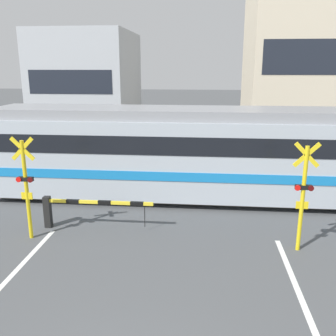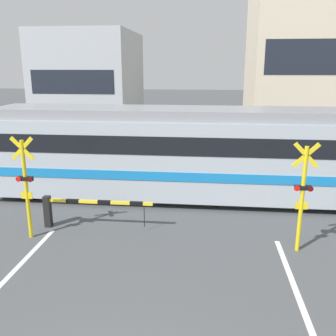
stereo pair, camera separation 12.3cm
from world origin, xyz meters
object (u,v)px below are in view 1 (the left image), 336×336
(crossing_barrier_far, at_px, (239,164))
(crossing_barrier_near, at_px, (74,207))
(pedestrian, at_px, (185,142))
(crossing_signal_left, at_px, (26,184))
(crossing_signal_right, at_px, (303,192))
(commuter_train, at_px, (199,152))

(crossing_barrier_far, bearing_deg, crossing_barrier_near, -133.28)
(crossing_barrier_near, distance_m, pedestrian, 9.26)
(crossing_barrier_far, height_order, pedestrian, pedestrian)
(crossing_signal_left, bearing_deg, crossing_barrier_near, 36.94)
(crossing_barrier_far, relative_size, crossing_signal_right, 1.13)
(crossing_signal_right, relative_size, pedestrian, 1.68)
(commuter_train, distance_m, crossing_barrier_far, 3.44)
(crossing_barrier_far, relative_size, pedestrian, 1.91)
(crossing_signal_right, bearing_deg, crossing_signal_left, 180.00)
(crossing_signal_left, xyz_separation_m, crossing_signal_right, (7.64, 0.00, 0.00))
(crossing_barrier_far, bearing_deg, crossing_signal_left, -134.66)
(crossing_barrier_far, relative_size, crossing_signal_left, 1.13)
(crossing_signal_right, bearing_deg, pedestrian, 110.86)
(crossing_signal_right, xyz_separation_m, pedestrian, (-3.65, 9.58, -0.62))
(crossing_signal_right, height_order, pedestrian, crossing_signal_right)
(crossing_barrier_near, relative_size, crossing_signal_right, 1.13)
(crossing_barrier_near, bearing_deg, crossing_barrier_far, 46.72)
(pedestrian, bearing_deg, commuter_train, -81.69)
(crossing_barrier_near, xyz_separation_m, crossing_signal_right, (6.57, -0.80, 0.97))
(commuter_train, height_order, pedestrian, commuter_train)
(crossing_barrier_far, xyz_separation_m, pedestrian, (-2.59, 2.94, 0.35))
(crossing_signal_left, bearing_deg, crossing_signal_right, 0.00)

